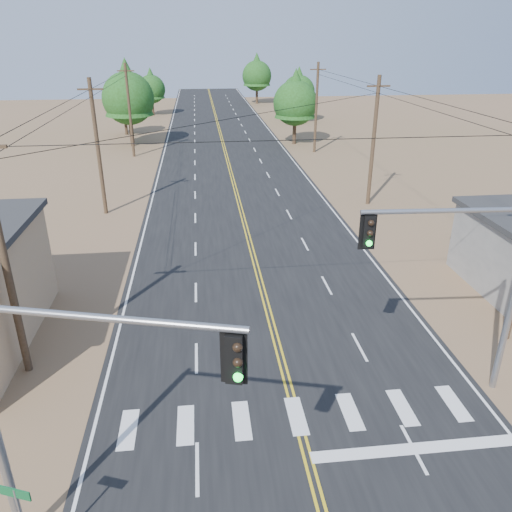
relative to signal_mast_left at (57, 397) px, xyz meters
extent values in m
cube|color=black|center=(6.56, 26.38, -5.11)|extent=(15.00, 200.00, 0.02)
cylinder|color=#4C3826|center=(-3.94, 8.38, -0.12)|extent=(0.30, 0.30, 10.00)
cylinder|color=#4C3826|center=(-3.94, 28.38, -0.12)|extent=(0.30, 0.30, 10.00)
cube|color=#4C3826|center=(-3.94, 28.38, 4.08)|extent=(1.80, 0.12, 0.12)
cylinder|color=#4C3826|center=(-3.94, 48.38, -0.12)|extent=(0.30, 0.30, 10.00)
cube|color=#4C3826|center=(-3.94, 48.38, 4.08)|extent=(1.80, 0.12, 0.12)
cylinder|color=#4C3826|center=(17.06, 28.38, -0.12)|extent=(0.30, 0.30, 10.00)
cube|color=#4C3826|center=(17.06, 28.38, 4.08)|extent=(1.80, 0.12, 0.12)
cylinder|color=#4C3826|center=(17.06, 48.38, -0.12)|extent=(0.30, 0.30, 10.00)
cube|color=#4C3826|center=(17.06, 48.38, 4.08)|extent=(1.80, 0.12, 0.12)
cylinder|color=gray|center=(1.26, -0.34, 2.22)|extent=(6.15, 1.85, 0.17)
cube|color=black|center=(4.01, -1.11, 1.55)|extent=(0.43, 0.40, 1.14)
sphere|color=black|center=(4.06, -1.29, 1.91)|extent=(0.21, 0.21, 0.21)
sphere|color=black|center=(4.06, -1.29, 1.55)|extent=(0.21, 0.21, 0.21)
sphere|color=#0CE533|center=(4.06, -1.29, 1.19)|extent=(0.21, 0.21, 0.21)
cylinder|color=gray|center=(14.56, 5.18, -1.50)|extent=(0.25, 0.25, 7.25)
cylinder|color=gray|center=(11.61, 5.34, 2.23)|extent=(5.90, 0.50, 0.17)
cube|color=black|center=(8.98, 5.49, 1.56)|extent=(0.38, 0.33, 1.14)
sphere|color=black|center=(8.99, 5.31, 1.92)|extent=(0.21, 0.21, 0.21)
sphere|color=black|center=(8.99, 5.31, 1.56)|extent=(0.21, 0.21, 0.21)
sphere|color=#0CE533|center=(8.99, 5.31, 1.20)|extent=(0.21, 0.21, 0.21)
cube|color=#0B5227|center=(-1.24, -0.43, -2.39)|extent=(0.81, 0.34, 0.28)
cylinder|color=#3F2D1E|center=(-4.75, 54.49, -3.25)|extent=(0.50, 0.50, 3.73)
cone|color=#1E4313|center=(-4.75, 54.49, 1.92)|extent=(5.80, 5.80, 6.63)
sphere|color=#1E4313|center=(-4.75, 54.49, 0.58)|extent=(6.21, 6.21, 6.21)
cylinder|color=#3F2D1E|center=(-6.45, 62.44, -3.76)|extent=(0.40, 0.40, 2.72)
cone|color=#1E4313|center=(-6.45, 62.44, 0.01)|extent=(4.22, 4.22, 4.83)
sphere|color=#1E4313|center=(-6.45, 62.44, -0.97)|extent=(4.53, 4.53, 4.53)
cylinder|color=#3F2D1E|center=(-4.12, 80.87, -3.72)|extent=(0.40, 0.40, 2.80)
cone|color=#1E4313|center=(-4.12, 80.87, 0.18)|extent=(4.36, 4.36, 4.99)
sphere|color=#1E4313|center=(-4.12, 80.87, -0.83)|extent=(4.67, 4.67, 4.67)
cylinder|color=#3F2D1E|center=(15.56, 53.44, -3.48)|extent=(0.46, 0.46, 3.27)
cone|color=#1E4313|center=(15.56, 53.44, 1.06)|extent=(5.09, 5.09, 5.82)
sphere|color=#1E4313|center=(15.56, 53.44, -0.12)|extent=(5.45, 5.45, 5.45)
cylinder|color=#3F2D1E|center=(19.33, 70.65, -3.61)|extent=(0.49, 0.49, 3.01)
cone|color=#1E4313|center=(19.33, 70.65, 0.57)|extent=(4.69, 4.69, 5.36)
sphere|color=#1E4313|center=(19.33, 70.65, -0.51)|extent=(5.02, 5.02, 5.02)
cylinder|color=#3F2D1E|center=(15.56, 94.77, -3.38)|extent=(0.50, 0.50, 3.47)
cone|color=#1E4313|center=(15.56, 94.77, 1.44)|extent=(5.40, 5.40, 6.17)
sphere|color=#1E4313|center=(15.56, 94.77, 0.19)|extent=(5.79, 5.79, 5.79)
camera|label=1|loc=(3.49, -9.56, 7.56)|focal=35.00mm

